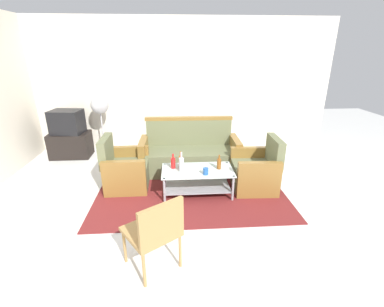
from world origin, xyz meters
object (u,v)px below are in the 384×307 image
Objects in this scene: bottle_clear at (181,164)px; television at (67,122)px; armchair_left at (125,171)px; armchair_right at (256,172)px; couch at (190,154)px; pedestal_fan at (100,109)px; bottle_orange at (181,162)px; bottle_red at (173,163)px; bottle_brown at (219,164)px; wicker_chair at (155,229)px; cup at (206,171)px; coffee_table at (197,178)px; tv_stand at (71,145)px.

bottle_clear is 2.94m from television.
armchair_left reaches higher than bottle_clear.
television is (-3.51, 1.65, 0.47)m from armchair_right.
bottle_clear is (-0.18, -0.94, 0.21)m from couch.
bottle_clear is 2.51m from pedestal_fan.
television is at bearing 143.69° from bottle_orange.
bottle_red is at bearing 94.09° from armchair_right.
bottle_brown is (-0.63, -0.11, 0.21)m from armchair_right.
armchair_right is 1.01× the size of wicker_chair.
cup is 0.12× the size of wicker_chair.
bottle_brown is at bearing -39.63° from pedestal_fan.
cup is at bearing -45.61° from pedestal_fan.
armchair_right is 2.75× the size of bottle_clear.
armchair_right reaches higher than wicker_chair.
wicker_chair is at bearing -119.46° from bottle_brown.
bottle_red is (-0.13, 0.13, -0.03)m from bottle_clear.
couch is at bearing 44.43° from wicker_chair.
armchair_right is at bearing 8.02° from bottle_clear.
television reaches higher than cup.
bottle_red is 0.12m from bottle_orange.
coffee_table is 0.41m from bottle_brown.
coffee_table is at bearing 122.05° from cup.
television is at bearing 86.37° from wicker_chair.
armchair_left is at bearing -46.72° from tv_stand.
bottle_brown is 3.39m from television.
coffee_table is (-0.97, -0.13, -0.02)m from armchair_right.
bottle_red is 0.30× the size of tv_stand.
bottle_orange is 2.63× the size of cup.
pedestal_fan is at bearing -26.73° from couch.
television is (-2.17, 1.69, 0.26)m from bottle_red.
tv_stand is 0.50m from television.
pedestal_fan is at bearing 76.65° from wicker_chair.
bottle_orange is (-1.22, -0.03, 0.22)m from armchair_right.
bottle_clear is (-1.22, -0.17, 0.24)m from armchair_right.
bottle_red is 0.19× the size of pedestal_fan.
coffee_table is at bearing 36.06° from wicker_chair.
armchair_right is 1.25m from bottle_clear.
cup is (-0.23, -0.19, -0.04)m from bottle_brown.
bottle_red is at bearing 151.27° from cup.
bottle_brown is 2.89m from pedestal_fan.
armchair_left is at bearing 166.76° from bottle_orange.
bottle_orange is 0.21× the size of pedestal_fan.
bottle_orange is (-0.25, 0.11, 0.24)m from coffee_table.
television is at bearing 148.44° from bottle_brown.
wicker_chair is at bearing 128.59° from television.
bottle_clear is 1.31× the size of bottle_red.
cup is at bearing -57.95° from coffee_table.
bottle_orange is (0.12, 0.01, 0.01)m from bottle_red.
pedestal_fan is at bearing 135.33° from coffee_table.
television reaches higher than armchair_right.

